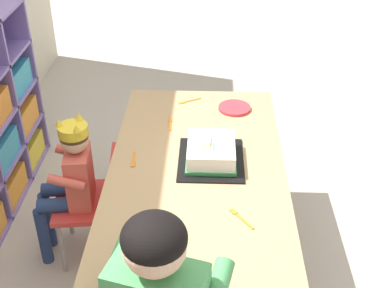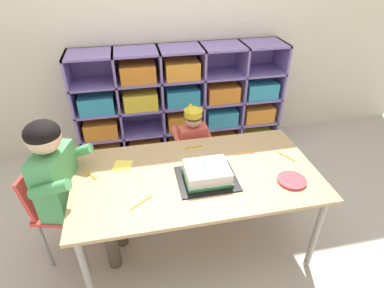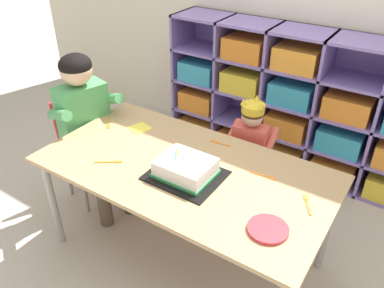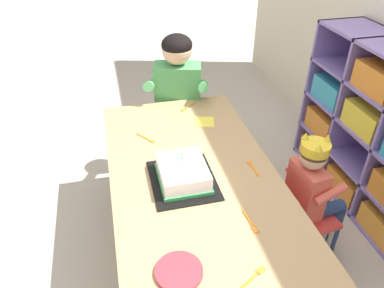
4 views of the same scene
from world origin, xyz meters
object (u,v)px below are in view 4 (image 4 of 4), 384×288
object	(u,v)px
activity_table	(193,180)
adult_helper_seated	(177,97)
child_with_crown	(313,186)
fork_beside_plate_stack	(187,107)
paper_plate_stack	(179,272)
fork_at_table_front_edge	(146,138)
classroom_chair_blue	(292,211)
fork_near_cake_tray	(254,277)
fork_by_napkin	(253,167)
classroom_chair_adult_side	(179,116)
fork_scattered_mid_table	(251,223)
birthday_cake_on_tray	(183,174)

from	to	relation	value
activity_table	adult_helper_seated	xyz separation A→B (m)	(-0.78, 0.08, 0.06)
child_with_crown	adult_helper_seated	size ratio (longest dim) A/B	0.78
activity_table	fork_beside_plate_stack	world-z (taller)	fork_beside_plate_stack
paper_plate_stack	fork_at_table_front_edge	xyz separation A→B (m)	(-0.89, 0.00, -0.01)
classroom_chair_blue	fork_at_table_front_edge	world-z (taller)	fork_at_table_front_edge
adult_helper_seated	fork_at_table_front_edge	xyz separation A→B (m)	(0.43, -0.26, -0.01)
fork_near_cake_tray	fork_by_napkin	xyz separation A→B (m)	(-0.59, 0.23, -0.00)
fork_beside_plate_stack	fork_near_cake_tray	bearing A→B (deg)	-131.62
classroom_chair_adult_side	classroom_chair_blue	bearing A→B (deg)	-52.13
classroom_chair_adult_side	paper_plate_stack	distance (m)	1.47
fork_beside_plate_stack	fork_scattered_mid_table	size ratio (longest dim) A/B	0.86
adult_helper_seated	paper_plate_stack	world-z (taller)	adult_helper_seated
child_with_crown	adult_helper_seated	xyz separation A→B (m)	(-0.87, -0.53, 0.14)
fork_at_table_front_edge	fork_scattered_mid_table	world-z (taller)	same
fork_scattered_mid_table	birthday_cake_on_tray	bearing A→B (deg)	28.34
fork_at_table_front_edge	classroom_chair_adult_side	bearing A→B (deg)	-64.75
adult_helper_seated	birthday_cake_on_tray	world-z (taller)	adult_helper_seated
fork_near_cake_tray	activity_table	bearing A→B (deg)	-113.11
activity_table	adult_helper_seated	bearing A→B (deg)	173.94
fork_near_cake_tray	classroom_chair_blue	bearing A→B (deg)	-160.16
paper_plate_stack	fork_beside_plate_stack	distance (m)	1.22
classroom_chair_blue	fork_near_cake_tray	size ratio (longest dim) A/B	4.62
fork_by_napkin	birthday_cake_on_tray	bearing A→B (deg)	-90.45
adult_helper_seated	fork_scattered_mid_table	bearing A→B (deg)	-70.84
classroom_chair_blue	classroom_chair_adult_side	size ratio (longest dim) A/B	0.81
adult_helper_seated	fork_scattered_mid_table	distance (m)	1.15
paper_plate_stack	activity_table	bearing A→B (deg)	161.09
child_with_crown	classroom_chair_blue	bearing A→B (deg)	89.38
adult_helper_seated	fork_scattered_mid_table	world-z (taller)	adult_helper_seated
classroom_chair_blue	birthday_cake_on_tray	world-z (taller)	birthday_cake_on_tray
classroom_chair_blue	birthday_cake_on_tray	xyz separation A→B (m)	(-0.05, -0.58, 0.32)
activity_table	fork_by_napkin	world-z (taller)	fork_by_napkin
classroom_chair_adult_side	fork_at_table_front_edge	size ratio (longest dim) A/B	5.72
adult_helper_seated	fork_by_napkin	distance (m)	0.83
classroom_chair_blue	fork_beside_plate_stack	xyz separation A→B (m)	(-0.74, -0.40, 0.28)
classroom_chair_blue	fork_at_table_front_edge	distance (m)	0.87
child_with_crown	birthday_cake_on_tray	xyz separation A→B (m)	(-0.04, -0.68, 0.17)
activity_table	fork_by_napkin	bearing A→B (deg)	83.75
child_with_crown	classroom_chair_adult_side	size ratio (longest dim) A/B	1.14
child_with_crown	fork_near_cake_tray	distance (m)	0.77
fork_by_napkin	fork_beside_plate_stack	bearing A→B (deg)	-168.60
fork_near_cake_tray	fork_by_napkin	world-z (taller)	same
birthday_cake_on_tray	fork_at_table_front_edge	world-z (taller)	birthday_cake_on_tray
child_with_crown	fork_by_napkin	bearing A→B (deg)	72.84
activity_table	fork_by_napkin	size ratio (longest dim) A/B	11.93
fork_near_cake_tray	fork_scattered_mid_table	distance (m)	0.26
child_with_crown	classroom_chair_adult_side	distance (m)	1.10
classroom_chair_adult_side	paper_plate_stack	world-z (taller)	classroom_chair_adult_side
activity_table	fork_beside_plate_stack	distance (m)	0.65
fork_at_table_front_edge	fork_near_cake_tray	distance (m)	1.00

